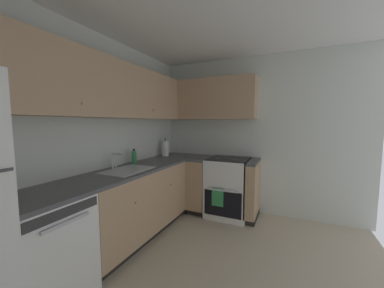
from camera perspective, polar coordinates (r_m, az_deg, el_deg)
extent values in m
cube|color=silver|center=(2.69, -26.21, 0.58)|extent=(3.78, 0.05, 2.47)
cube|color=silver|center=(3.60, 16.31, 2.04)|extent=(0.05, 3.18, 2.47)
cube|color=white|center=(2.25, -34.63, -22.21)|extent=(0.60, 0.60, 0.85)
cube|color=#333333|center=(1.87, -30.32, -15.22)|extent=(0.55, 0.01, 0.07)
cube|color=silver|center=(1.88, -29.96, -17.33)|extent=(0.36, 0.02, 0.02)
cube|color=tan|center=(2.91, -14.71, -14.08)|extent=(1.64, 0.60, 0.76)
cube|color=black|center=(3.10, -14.96, -21.42)|extent=(1.64, 0.54, 0.09)
sphere|color=tan|center=(2.41, -14.47, -14.65)|extent=(0.02, 0.02, 0.02)
sphere|color=tan|center=(2.98, -5.54, -10.59)|extent=(0.02, 0.02, 0.02)
cube|color=#4C4C51|center=(2.80, -14.94, -6.39)|extent=(2.85, 0.60, 0.03)
cube|color=tan|center=(3.62, 2.37, -9.97)|extent=(0.60, 0.28, 0.76)
cube|color=black|center=(3.78, 2.53, -16.08)|extent=(0.54, 0.28, 0.09)
cube|color=tan|center=(3.41, 15.57, -11.17)|extent=(0.60, 0.15, 0.76)
cube|color=black|center=(3.58, 15.47, -17.57)|extent=(0.54, 0.15, 0.09)
sphere|color=tan|center=(3.08, 14.71, -10.23)|extent=(0.02, 0.02, 0.02)
cube|color=#4C4C51|center=(3.54, 2.40, -3.75)|extent=(0.60, 0.28, 0.03)
cube|color=#4C4C51|center=(3.32, 15.75, -4.57)|extent=(0.60, 0.15, 0.03)
cube|color=white|center=(3.51, 9.57, -11.03)|extent=(0.64, 0.62, 0.89)
cube|color=black|center=(3.26, 7.98, -15.27)|extent=(0.02, 0.55, 0.37)
cube|color=silver|center=(3.17, 7.92, -11.92)|extent=(0.02, 0.43, 0.02)
cube|color=black|center=(3.41, 9.69, -3.78)|extent=(0.59, 0.60, 0.01)
cube|color=white|center=(3.69, 10.93, -2.00)|extent=(0.03, 0.60, 0.15)
cylinder|color=#4C4C4C|center=(3.24, 11.39, -4.11)|extent=(0.11, 0.11, 0.01)
cylinder|color=#4C4C4C|center=(3.31, 6.78, -3.83)|extent=(0.11, 0.11, 0.01)
cylinder|color=#4C4C4C|center=(3.51, 12.44, -3.39)|extent=(0.11, 0.11, 0.01)
cylinder|color=#4C4C4C|center=(3.58, 8.16, -3.15)|extent=(0.11, 0.11, 0.01)
cube|color=#338C4C|center=(3.23, 6.70, -13.67)|extent=(0.02, 0.17, 0.26)
cube|color=tan|center=(2.74, -19.95, 13.13)|extent=(2.53, 0.32, 0.64)
sphere|color=tan|center=(2.22, -26.78, 9.43)|extent=(0.02, 0.02, 0.02)
sphere|color=tan|center=(3.05, -10.06, 8.72)|extent=(0.02, 0.02, 0.02)
cube|color=tan|center=(3.63, 3.95, 11.51)|extent=(0.32, 1.56, 0.64)
cube|color=#B7B7BC|center=(2.67, -16.46, -6.55)|extent=(0.58, 0.40, 0.01)
cube|color=gray|center=(2.68, -16.43, -7.58)|extent=(0.54, 0.36, 0.09)
cube|color=#99999E|center=(2.68, -16.44, -7.30)|extent=(0.02, 0.35, 0.06)
cylinder|color=silver|center=(2.81, -20.06, -4.15)|extent=(0.02, 0.02, 0.19)
cylinder|color=silver|center=(2.74, -19.01, -2.50)|extent=(0.02, 0.15, 0.02)
cylinder|color=silver|center=(2.85, -19.31, -5.33)|extent=(0.02, 0.02, 0.06)
cylinder|color=#338C4C|center=(3.07, -14.92, -3.39)|extent=(0.07, 0.07, 0.17)
cylinder|color=#262626|center=(3.05, -14.97, -1.50)|extent=(0.03, 0.03, 0.03)
cylinder|color=white|center=(3.68, -6.99, -1.18)|extent=(0.11, 0.11, 0.25)
cylinder|color=#3F3F3F|center=(3.67, -6.99, -0.87)|extent=(0.02, 0.02, 0.31)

